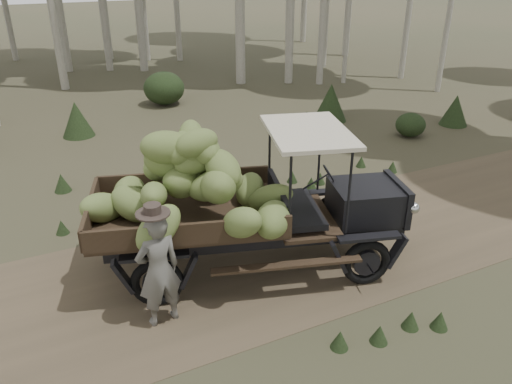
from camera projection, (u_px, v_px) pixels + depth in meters
ground at (284, 254)px, 9.48m from camera, size 120.00×120.00×0.00m
dirt_track at (284, 254)px, 9.47m from camera, size 70.00×4.00×0.01m
banana_truck at (220, 188)px, 8.35m from camera, size 5.82×3.36×2.79m
farmer at (158, 269)px, 7.35m from camera, size 0.73×0.55×2.02m
undergrowth at (280, 203)px, 10.25m from camera, size 23.47×23.24×1.28m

